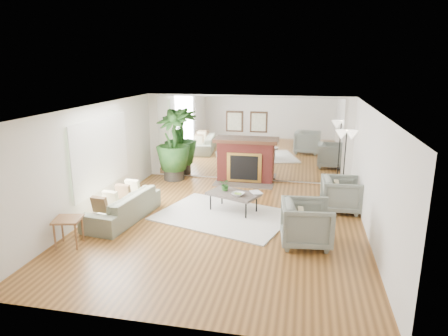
% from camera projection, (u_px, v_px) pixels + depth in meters
% --- Properties ---
extents(ground, '(7.00, 7.00, 0.00)m').
position_uv_depth(ground, '(222.00, 224.00, 8.64)').
color(ground, brown).
rests_on(ground, ground).
extents(wall_left, '(0.02, 7.00, 2.50)m').
position_uv_depth(wall_left, '(91.00, 162.00, 8.90)').
color(wall_left, silver).
rests_on(wall_left, ground).
extents(wall_right, '(0.02, 7.00, 2.50)m').
position_uv_depth(wall_right, '(373.00, 177.00, 7.74)').
color(wall_right, silver).
rests_on(wall_right, ground).
extents(wall_back, '(6.00, 0.02, 2.50)m').
position_uv_depth(wall_back, '(247.00, 139.00, 11.63)').
color(wall_back, silver).
rests_on(wall_back, ground).
extents(mirror_panel, '(5.40, 0.04, 2.40)m').
position_uv_depth(mirror_panel, '(247.00, 139.00, 11.61)').
color(mirror_panel, silver).
rests_on(mirror_panel, wall_back).
extents(window_panel, '(0.04, 2.40, 1.50)m').
position_uv_depth(window_panel, '(101.00, 154.00, 9.25)').
color(window_panel, '#B2E09E').
rests_on(window_panel, wall_left).
extents(fireplace, '(1.85, 0.83, 2.05)m').
position_uv_depth(fireplace, '(245.00, 160.00, 11.56)').
color(fireplace, maroon).
rests_on(fireplace, ground).
extents(area_rug, '(3.33, 2.79, 0.03)m').
position_uv_depth(area_rug, '(223.00, 216.00, 9.11)').
color(area_rug, silver).
rests_on(area_rug, ground).
extents(coffee_table, '(1.33, 1.06, 0.46)m').
position_uv_depth(coffee_table, '(233.00, 195.00, 9.28)').
color(coffee_table, '#564B44').
rests_on(coffee_table, ground).
extents(sofa, '(1.06, 2.17, 0.61)m').
position_uv_depth(sofa, '(123.00, 206.00, 8.86)').
color(sofa, gray).
rests_on(sofa, ground).
extents(armchair_back, '(0.92, 0.90, 0.81)m').
position_uv_depth(armchair_back, '(341.00, 194.00, 9.35)').
color(armchair_back, gray).
rests_on(armchair_back, ground).
extents(armchair_front, '(1.04, 1.02, 0.86)m').
position_uv_depth(armchair_front, '(307.00, 223.00, 7.60)').
color(armchair_front, gray).
rests_on(armchair_front, ground).
extents(side_table, '(0.59, 0.59, 0.56)m').
position_uv_depth(side_table, '(68.00, 223.00, 7.54)').
color(side_table, brown).
rests_on(side_table, ground).
extents(potted_ficus, '(1.26, 1.26, 2.10)m').
position_uv_depth(potted_ficus, '(173.00, 143.00, 11.69)').
color(potted_ficus, black).
rests_on(potted_ficus, ground).
extents(floor_lamp, '(0.56, 0.31, 1.73)m').
position_uv_depth(floor_lamp, '(346.00, 140.00, 10.18)').
color(floor_lamp, black).
rests_on(floor_lamp, ground).
extents(tabletop_plant, '(0.33, 0.30, 0.30)m').
position_uv_depth(tabletop_plant, '(226.00, 184.00, 9.40)').
color(tabletop_plant, '#335F23').
rests_on(tabletop_plant, coffee_table).
extents(fruit_bowl, '(0.36, 0.36, 0.07)m').
position_uv_depth(fruit_bowl, '(238.00, 194.00, 9.08)').
color(fruit_bowl, brown).
rests_on(fruit_bowl, coffee_table).
extents(book, '(0.36, 0.39, 0.02)m').
position_uv_depth(book, '(251.00, 193.00, 9.23)').
color(book, brown).
rests_on(book, coffee_table).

